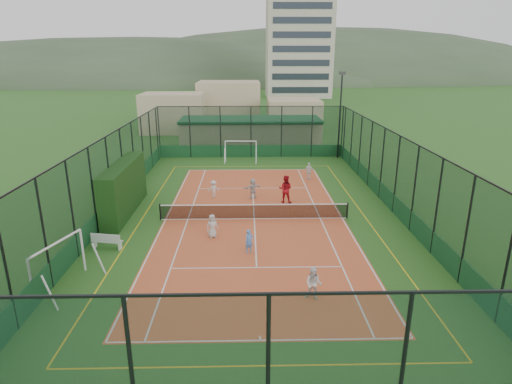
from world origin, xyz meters
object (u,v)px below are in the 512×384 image
clubhouse (251,133)px  white_bench (107,240)px  apartment_tower (299,31)px  futsal_goal_near (59,265)px  child_near_right (313,284)px  child_far_back (253,188)px  child_near_mid (249,241)px  child_near_left (212,226)px  futsal_goal_far (241,151)px  coach (285,189)px  floodlight_ne (340,116)px  child_far_right (309,171)px  child_far_left (214,189)px

clubhouse → white_bench: size_ratio=9.30×
apartment_tower → futsal_goal_near: (-20.59, -89.97, -13.96)m
child_near_right → child_far_back: 13.46m
apartment_tower → child_near_mid: size_ratio=24.02×
child_near_left → child_near_right: child_near_right is taller
futsal_goal_far → clubhouse: bearing=84.1°
child_far_back → coach: bearing=128.4°
floodlight_ne → futsal_goal_near: bearing=-125.0°
clubhouse → child_far_right: bearing=-71.0°
futsal_goal_near → coach: (10.79, 11.05, -0.07)m
child_near_left → child_far_left: child_near_left is taller
apartment_tower → child_far_left: size_ratio=24.50×
floodlight_ne → clubhouse: floodlight_ne is taller
clubhouse → coach: 19.06m
futsal_goal_near → child_far_right: futsal_goal_near is taller
apartment_tower → child_far_right: size_ratio=20.82×
clubhouse → child_near_mid: (-0.35, -26.74, -0.94)m
coach → child_near_right: bearing=104.8°
floodlight_ne → child_far_left: bearing=-133.1°
apartment_tower → child_near_mid: (-12.35, -86.74, -14.37)m
child_near_right → child_far_left: 14.52m
floodlight_ne → futsal_goal_far: 10.21m
clubhouse → apartment_tower: size_ratio=0.51×
clubhouse → child_near_left: bearing=-95.5°
apartment_tower → child_far_left: bearing=-100.8°
child_far_left → futsal_goal_far: bearing=-106.4°
clubhouse → child_far_back: clubhouse is taller
futsal_goal_far → child_near_mid: bearing=-85.7°
floodlight_ne → futsal_goal_near: floodlight_ne is taller
apartment_tower → white_bench: apartment_tower is taller
clubhouse → child_far_right: 14.18m
floodlight_ne → apartment_tower: apartment_tower is taller
child_far_left → coach: size_ratio=0.64×
child_near_left → clubhouse: bearing=61.1°
child_near_left → white_bench: bearing=170.3°
child_near_right → child_far_right: bearing=105.4°
clubhouse → child_far_back: bearing=-90.1°
apartment_tower → child_far_right: (-7.39, -73.39, -14.27)m
child_near_right → child_far_left: bearing=133.4°
child_far_right → futsal_goal_far: bearing=-34.6°
child_near_left → coach: bearing=28.5°
floodlight_ne → child_near_right: 26.79m
child_near_right → white_bench: bearing=175.8°
child_near_right → coach: size_ratio=0.74×
futsal_goal_near → child_near_mid: bearing=-50.8°
child_far_left → child_far_right: bearing=-157.1°
coach → child_far_left: bearing=-0.1°
child_near_left → coach: 7.42m
futsal_goal_near → clubhouse: bearing=1.8°
clubhouse → futsal_goal_near: clubhouse is taller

